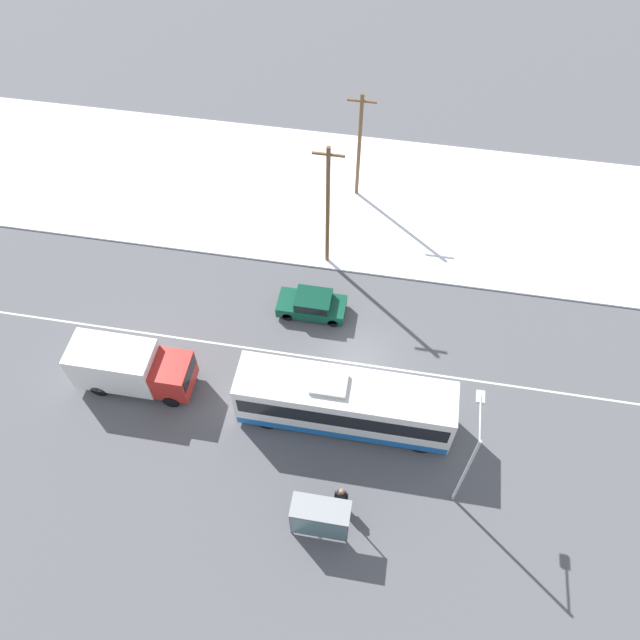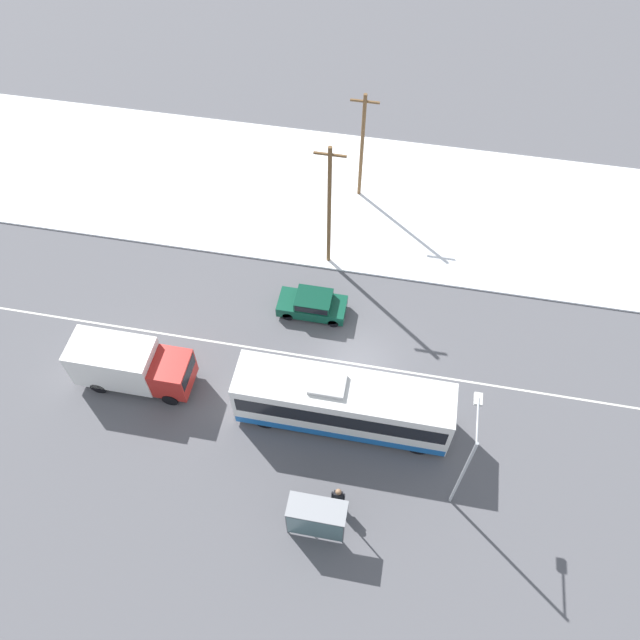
% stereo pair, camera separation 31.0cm
% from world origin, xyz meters
% --- Properties ---
extents(ground_plane, '(120.00, 120.00, 0.00)m').
position_xyz_m(ground_plane, '(0.00, 0.00, 0.00)').
color(ground_plane, '#56565B').
extents(snow_lot, '(80.00, 13.31, 0.12)m').
position_xyz_m(snow_lot, '(0.00, 13.32, 0.06)').
color(snow_lot, white).
rests_on(snow_lot, ground_plane).
extents(lane_marking_center, '(60.00, 0.12, 0.00)m').
position_xyz_m(lane_marking_center, '(0.00, 0.00, 0.00)').
color(lane_marking_center, silver).
rests_on(lane_marking_center, ground_plane).
extents(city_bus, '(11.08, 2.57, 3.60)m').
position_xyz_m(city_bus, '(-0.26, -3.56, 1.76)').
color(city_bus, white).
rests_on(city_bus, ground_plane).
extents(box_truck, '(6.39, 2.30, 3.02)m').
position_xyz_m(box_truck, '(-11.92, -3.28, 1.66)').
color(box_truck, silver).
rests_on(box_truck, ground_plane).
extents(sedan_car, '(4.03, 1.80, 1.48)m').
position_xyz_m(sedan_car, '(-3.14, 3.18, 0.81)').
color(sedan_car, '#0F4733').
rests_on(sedan_car, ground_plane).
extents(pedestrian_at_stop, '(0.66, 0.30, 1.85)m').
position_xyz_m(pedestrian_at_stop, '(0.29, -8.18, 1.13)').
color(pedestrian_at_stop, '#23232D').
rests_on(pedestrian_at_stop, ground_plane).
extents(bus_shelter, '(2.73, 1.20, 2.40)m').
position_xyz_m(bus_shelter, '(-0.51, -9.64, 1.67)').
color(bus_shelter, gray).
rests_on(bus_shelter, ground_plane).
extents(streetlamp, '(0.36, 2.56, 6.64)m').
position_xyz_m(streetlamp, '(5.70, -6.43, 4.25)').
color(streetlamp, '#9EA3A8').
rests_on(streetlamp, ground_plane).
extents(utility_pole_roadside, '(1.80, 0.24, 9.00)m').
position_xyz_m(utility_pole_roadside, '(-2.94, 7.36, 4.69)').
color(utility_pole_roadside, brown).
rests_on(utility_pole_roadside, ground_plane).
extents(utility_pole_snowlot, '(1.80, 0.24, 7.97)m').
position_xyz_m(utility_pole_snowlot, '(-1.93, 13.80, 4.17)').
color(utility_pole_snowlot, brown).
rests_on(utility_pole_snowlot, ground_plane).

